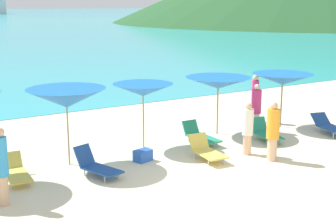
{
  "coord_description": "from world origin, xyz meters",
  "views": [
    {
      "loc": [
        -7.26,
        -8.82,
        4.54
      ],
      "look_at": [
        0.52,
        3.76,
        1.2
      ],
      "focal_mm": 51.37,
      "sensor_mm": 36.0,
      "label": 1
    }
  ],
  "objects_px": {
    "lounge_chair_2": "(16,172)",
    "beachgoer_3": "(256,107)",
    "beachgoer_1": "(255,96)",
    "cooler_box": "(143,156)",
    "lounge_chair_5": "(207,150)",
    "beachgoer_4": "(2,164)",
    "umbrella_3": "(218,83)",
    "lounge_chair_4": "(265,132)",
    "umbrella_2": "(143,90)",
    "lounge_chair_1": "(96,165)",
    "umbrella_4": "(283,79)",
    "beachgoer_2": "(248,128)",
    "beachgoer_0": "(273,130)",
    "umbrella_1": "(66,98)",
    "lounge_chair_6": "(329,126)",
    "lounge_chair_0": "(200,135)"
  },
  "relations": [
    {
      "from": "beachgoer_3",
      "to": "lounge_chair_2",
      "type": "bearing_deg",
      "value": 90.49
    },
    {
      "from": "lounge_chair_5",
      "to": "umbrella_2",
      "type": "bearing_deg",
      "value": 119.62
    },
    {
      "from": "umbrella_4",
      "to": "beachgoer_2",
      "type": "bearing_deg",
      "value": -149.73
    },
    {
      "from": "lounge_chair_0",
      "to": "umbrella_3",
      "type": "bearing_deg",
      "value": 28.4
    },
    {
      "from": "beachgoer_3",
      "to": "beachgoer_4",
      "type": "xyz_separation_m",
      "value": [
        -9.4,
        -1.96,
        0.09
      ]
    },
    {
      "from": "beachgoer_1",
      "to": "beachgoer_2",
      "type": "height_order",
      "value": "beachgoer_1"
    },
    {
      "from": "lounge_chair_5",
      "to": "cooler_box",
      "type": "relative_size",
      "value": 2.84
    },
    {
      "from": "lounge_chair_2",
      "to": "beachgoer_4",
      "type": "relative_size",
      "value": 0.8
    },
    {
      "from": "umbrella_2",
      "to": "beachgoer_1",
      "type": "bearing_deg",
      "value": 7.75
    },
    {
      "from": "lounge_chair_1",
      "to": "beachgoer_1",
      "type": "height_order",
      "value": "beachgoer_1"
    },
    {
      "from": "lounge_chair_5",
      "to": "beachgoer_4",
      "type": "relative_size",
      "value": 0.76
    },
    {
      "from": "lounge_chair_6",
      "to": "umbrella_4",
      "type": "bearing_deg",
      "value": 132.37
    },
    {
      "from": "umbrella_2",
      "to": "lounge_chair_1",
      "type": "height_order",
      "value": "umbrella_2"
    },
    {
      "from": "beachgoer_3",
      "to": "lounge_chair_5",
      "type": "bearing_deg",
      "value": 113.54
    },
    {
      "from": "umbrella_2",
      "to": "beachgoer_3",
      "type": "xyz_separation_m",
      "value": [
        4.44,
        -0.39,
        -0.96
      ]
    },
    {
      "from": "umbrella_2",
      "to": "umbrella_3",
      "type": "relative_size",
      "value": 0.91
    },
    {
      "from": "umbrella_3",
      "to": "lounge_chair_5",
      "type": "xyz_separation_m",
      "value": [
        -2.06,
        -2.18,
        -1.55
      ]
    },
    {
      "from": "lounge_chair_1",
      "to": "lounge_chair_5",
      "type": "height_order",
      "value": "lounge_chair_1"
    },
    {
      "from": "umbrella_2",
      "to": "lounge_chair_6",
      "type": "relative_size",
      "value": 1.19
    },
    {
      "from": "umbrella_4",
      "to": "cooler_box",
      "type": "height_order",
      "value": "umbrella_4"
    },
    {
      "from": "lounge_chair_5",
      "to": "beachgoer_0",
      "type": "bearing_deg",
      "value": -29.2
    },
    {
      "from": "lounge_chair_5",
      "to": "beachgoer_3",
      "type": "height_order",
      "value": "beachgoer_3"
    },
    {
      "from": "umbrella_3",
      "to": "lounge_chair_4",
      "type": "height_order",
      "value": "umbrella_3"
    },
    {
      "from": "beachgoer_1",
      "to": "cooler_box",
      "type": "height_order",
      "value": "beachgoer_1"
    },
    {
      "from": "umbrella_1",
      "to": "cooler_box",
      "type": "bearing_deg",
      "value": -23.67
    },
    {
      "from": "lounge_chair_6",
      "to": "beachgoer_0",
      "type": "height_order",
      "value": "beachgoer_0"
    },
    {
      "from": "umbrella_1",
      "to": "umbrella_3",
      "type": "bearing_deg",
      "value": 4.54
    },
    {
      "from": "lounge_chair_4",
      "to": "beachgoer_1",
      "type": "relative_size",
      "value": 0.81
    },
    {
      "from": "beachgoer_0",
      "to": "lounge_chair_1",
      "type": "bearing_deg",
      "value": -147.48
    },
    {
      "from": "umbrella_2",
      "to": "umbrella_3",
      "type": "height_order",
      "value": "umbrella_2"
    },
    {
      "from": "beachgoer_1",
      "to": "beachgoer_2",
      "type": "bearing_deg",
      "value": 10.58
    },
    {
      "from": "lounge_chair_0",
      "to": "lounge_chair_6",
      "type": "height_order",
      "value": "lounge_chair_0"
    },
    {
      "from": "umbrella_3",
      "to": "beachgoer_0",
      "type": "bearing_deg",
      "value": -98.11
    },
    {
      "from": "umbrella_2",
      "to": "cooler_box",
      "type": "bearing_deg",
      "value": -119.83
    },
    {
      "from": "umbrella_1",
      "to": "beachgoer_2",
      "type": "distance_m",
      "value": 5.48
    },
    {
      "from": "umbrella_3",
      "to": "beachgoer_4",
      "type": "xyz_separation_m",
      "value": [
        -7.99,
        -2.43,
        -0.83
      ]
    },
    {
      "from": "lounge_chair_5",
      "to": "lounge_chair_6",
      "type": "distance_m",
      "value": 5.52
    },
    {
      "from": "lounge_chair_4",
      "to": "lounge_chair_6",
      "type": "distance_m",
      "value": 2.64
    },
    {
      "from": "umbrella_2",
      "to": "lounge_chair_2",
      "type": "distance_m",
      "value": 4.7
    },
    {
      "from": "lounge_chair_1",
      "to": "lounge_chair_2",
      "type": "bearing_deg",
      "value": 141.8
    },
    {
      "from": "lounge_chair_0",
      "to": "lounge_chair_5",
      "type": "bearing_deg",
      "value": -118.84
    },
    {
      "from": "umbrella_3",
      "to": "lounge_chair_1",
      "type": "distance_m",
      "value": 5.86
    },
    {
      "from": "umbrella_2",
      "to": "lounge_chair_5",
      "type": "xyz_separation_m",
      "value": [
        0.97,
        -2.11,
        -1.59
      ]
    },
    {
      "from": "umbrella_1",
      "to": "umbrella_2",
      "type": "xyz_separation_m",
      "value": [
        2.66,
        0.38,
        -0.08
      ]
    },
    {
      "from": "umbrella_3",
      "to": "lounge_chair_4",
      "type": "bearing_deg",
      "value": -60.43
    },
    {
      "from": "umbrella_3",
      "to": "umbrella_2",
      "type": "bearing_deg",
      "value": -178.62
    },
    {
      "from": "lounge_chair_4",
      "to": "beachgoer_3",
      "type": "distance_m",
      "value": 1.36
    },
    {
      "from": "lounge_chair_2",
      "to": "beachgoer_3",
      "type": "relative_size",
      "value": 0.86
    },
    {
      "from": "lounge_chair_2",
      "to": "beachgoer_1",
      "type": "bearing_deg",
      "value": 12.64
    },
    {
      "from": "beachgoer_4",
      "to": "beachgoer_1",
      "type": "bearing_deg",
      "value": -98.38
    }
  ]
}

